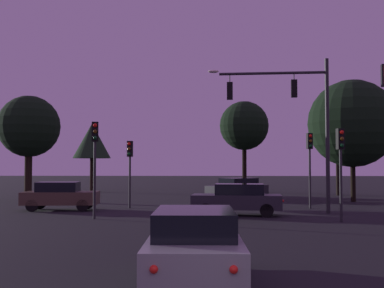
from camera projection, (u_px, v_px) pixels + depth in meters
ground_plane at (215, 205)px, 29.71m from camera, size 168.00×168.00×0.00m
traffic_signal_mast_arm at (295, 109)px, 24.65m from camera, size 6.12×0.64×7.83m
traffic_light_corner_left at (130, 160)px, 27.48m from camera, size 0.33×0.37×3.80m
traffic_light_corner_right at (95, 150)px, 21.90m from camera, size 0.35×0.38×4.38m
traffic_light_median at (310, 155)px, 27.22m from camera, size 0.35×0.38×4.24m
traffic_light_far_side at (341, 155)px, 20.78m from camera, size 0.35×0.38×3.99m
car_nearside_lane at (195, 245)px, 9.77m from camera, size 1.89×4.43×1.52m
car_crossing_left at (237, 199)px, 23.37m from camera, size 4.46×2.11×1.52m
car_crossing_right at (60, 195)px, 26.05m from camera, size 4.15×2.06×1.52m
car_far_lane at (238, 188)px, 34.37m from camera, size 4.63×4.36×1.52m
tree_behind_sign at (244, 126)px, 44.20m from camera, size 4.47×4.47×8.29m
tree_left_far at (337, 127)px, 39.25m from camera, size 3.33×3.33×7.20m
tree_center_horizon at (92, 141)px, 44.37m from camera, size 3.45×3.45×6.28m
tree_right_cluster at (29, 127)px, 33.50m from camera, size 4.25×4.25×7.25m
tree_lot_edge at (352, 123)px, 32.50m from camera, size 5.88×5.88×8.17m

